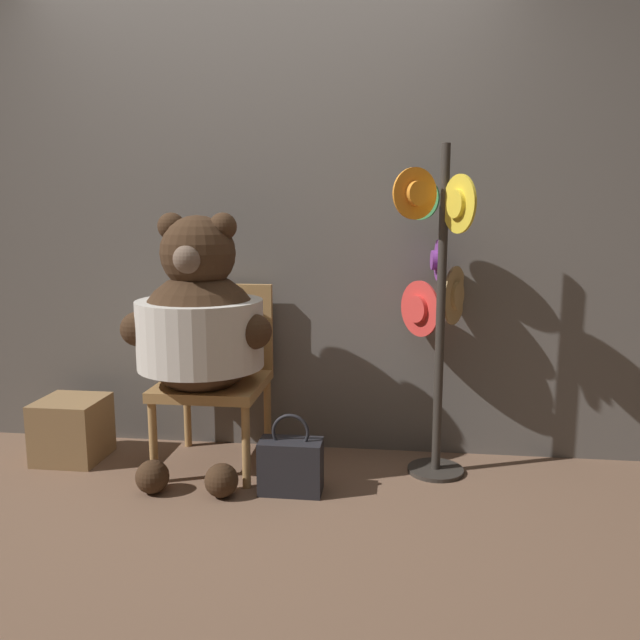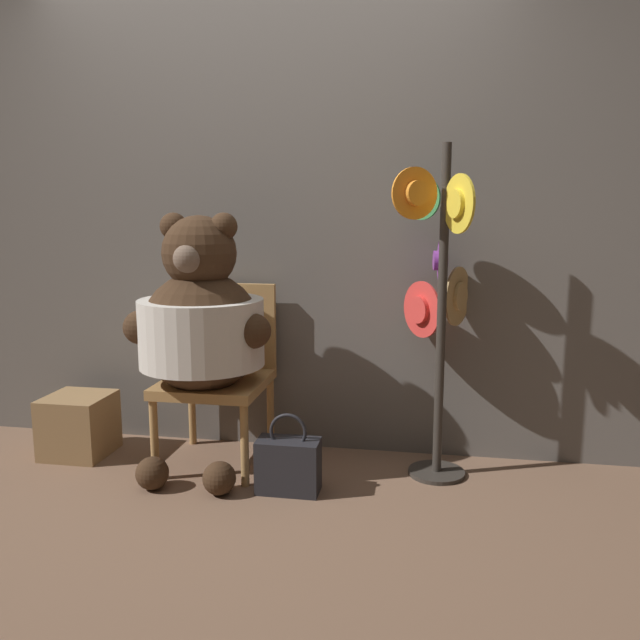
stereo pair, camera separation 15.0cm
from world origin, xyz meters
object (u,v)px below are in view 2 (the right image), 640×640
at_px(chair, 220,367).
at_px(handbag_on_ground, 288,464).
at_px(teddy_bear, 201,324).
at_px(hat_display_rack, 438,290).

xyz_separation_m(chair, handbag_on_ground, (0.44, -0.36, -0.36)).
relative_size(chair, teddy_bear, 0.71).
xyz_separation_m(hat_display_rack, handbag_on_ground, (-0.66, -0.35, -0.79)).
bearing_deg(hat_display_rack, handbag_on_ground, -152.18).
relative_size(chair, handbag_on_ground, 2.41).
xyz_separation_m(teddy_bear, hat_display_rack, (1.14, 0.17, 0.17)).
bearing_deg(teddy_bear, hat_display_rack, 8.63).
distance_m(teddy_bear, hat_display_rack, 1.16).
distance_m(chair, handbag_on_ground, 0.67).
bearing_deg(chair, handbag_on_ground, -38.68).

